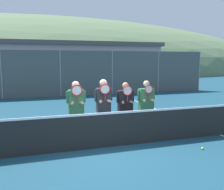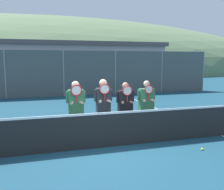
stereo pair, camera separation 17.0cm
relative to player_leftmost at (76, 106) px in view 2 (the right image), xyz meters
The scene contains 14 objects.
ground_plane 1.42m from the player_leftmost, 51.00° to the right, with size 120.00×120.00×0.00m, color navy.
hill_distant 52.02m from the player_leftmost, 89.37° to the left, with size 114.97×63.87×22.36m.
clubhouse_building 16.98m from the player_leftmost, 90.45° to the left, with size 21.95×5.50×4.06m.
fence_back 9.71m from the player_leftmost, 86.60° to the left, with size 21.82×0.06×3.05m.
tennis_net 1.08m from the player_leftmost, 51.00° to the right, with size 10.82×0.09×1.10m.
court_line_right_sideline 5.25m from the player_leftmost, 26.48° to the left, with size 0.05×16.00×0.01m, color white.
player_leftmost is the anchor object (origin of this frame).
player_center_left 0.81m from the player_leftmost, ahead, with size 0.55×0.34×1.87m.
player_center_right 1.51m from the player_leftmost, ahead, with size 0.58×0.34×1.76m.
player_rightmost 2.22m from the player_leftmost, ahead, with size 0.60×0.34×1.79m.
car_left_of_center 13.10m from the player_leftmost, 90.10° to the left, with size 4.43×2.02×1.73m.
car_center 13.51m from the player_leftmost, 68.98° to the left, with size 4.03×1.99×1.84m.
car_right_of_center 16.31m from the player_leftmost, 53.19° to the left, with size 4.54×1.94×1.85m.
tennis_ball_on_court 3.74m from the player_leftmost, 27.96° to the right, with size 0.07×0.07×0.07m.
Camera 2 is at (-1.58, -6.50, 2.43)m, focal length 40.00 mm.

